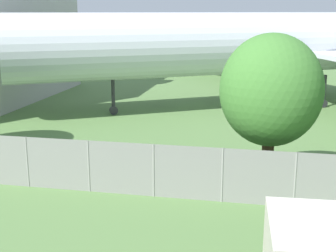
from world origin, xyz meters
TOP-DOWN VIEW (x-y plane):
  - perimeter_fence at (0.00, 11.34)m, footprint 56.07×0.07m
  - airplane at (5.60, 31.47)m, footprint 44.56×37.03m
  - tree_behind_benches at (4.14, 13.17)m, footprint 3.89×3.89m

SIDE VIEW (x-z plane):
  - perimeter_fence at x=0.00m, z-range 0.00..2.04m
  - tree_behind_benches at x=4.14m, z-range 0.85..6.87m
  - airplane at x=5.60m, z-range -2.13..11.05m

